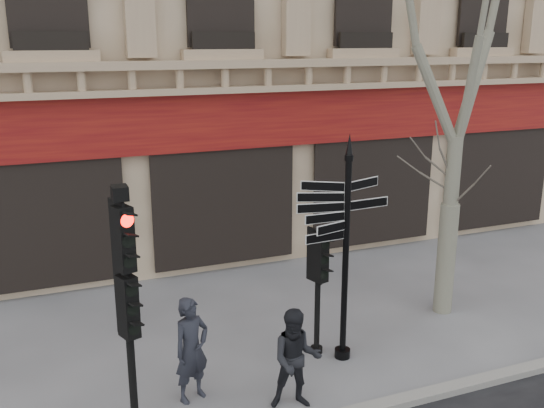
{
  "coord_description": "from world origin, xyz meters",
  "views": [
    {
      "loc": [
        -4.02,
        -8.17,
        5.39
      ],
      "look_at": [
        -0.52,
        0.6,
        2.8
      ],
      "focal_mm": 40.0,
      "sensor_mm": 36.0,
      "label": 1
    }
  ],
  "objects_px": {
    "fingerpost": "(347,212)",
    "pedestrian_a": "(192,350)",
    "traffic_signal_secondary": "(318,270)",
    "pedestrian_b": "(296,359)",
    "traffic_signal_main": "(126,281)"
  },
  "relations": [
    {
      "from": "traffic_signal_main",
      "to": "traffic_signal_secondary",
      "type": "relative_size",
      "value": 1.6
    },
    {
      "from": "traffic_signal_main",
      "to": "pedestrian_a",
      "type": "height_order",
      "value": "traffic_signal_main"
    },
    {
      "from": "traffic_signal_secondary",
      "to": "pedestrian_a",
      "type": "height_order",
      "value": "traffic_signal_secondary"
    },
    {
      "from": "pedestrian_b",
      "to": "traffic_signal_secondary",
      "type": "bearing_deg",
      "value": 71.29
    },
    {
      "from": "traffic_signal_main",
      "to": "pedestrian_a",
      "type": "xyz_separation_m",
      "value": [
        0.95,
        0.38,
        -1.42
      ]
    },
    {
      "from": "fingerpost",
      "to": "traffic_signal_main",
      "type": "height_order",
      "value": "fingerpost"
    },
    {
      "from": "fingerpost",
      "to": "traffic_signal_secondary",
      "type": "height_order",
      "value": "fingerpost"
    },
    {
      "from": "fingerpost",
      "to": "pedestrian_a",
      "type": "relative_size",
      "value": 2.37
    },
    {
      "from": "traffic_signal_secondary",
      "to": "pedestrian_a",
      "type": "bearing_deg",
      "value": 176.9
    },
    {
      "from": "fingerpost",
      "to": "pedestrian_a",
      "type": "height_order",
      "value": "fingerpost"
    },
    {
      "from": "traffic_signal_main",
      "to": "traffic_signal_secondary",
      "type": "xyz_separation_m",
      "value": [
        3.34,
        0.95,
        -0.69
      ]
    },
    {
      "from": "fingerpost",
      "to": "traffic_signal_secondary",
      "type": "distance_m",
      "value": 1.19
    },
    {
      "from": "traffic_signal_secondary",
      "to": "pedestrian_b",
      "type": "distance_m",
      "value": 1.85
    },
    {
      "from": "traffic_signal_secondary",
      "to": "fingerpost",
      "type": "bearing_deg",
      "value": -58.74
    },
    {
      "from": "fingerpost",
      "to": "traffic_signal_main",
      "type": "relative_size",
      "value": 1.11
    }
  ]
}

